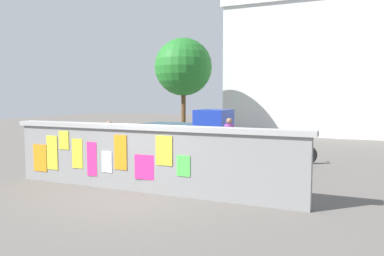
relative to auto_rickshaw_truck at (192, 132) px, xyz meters
name	(u,v)px	position (x,y,z in m)	size (l,w,h in m)	color
ground	(238,150)	(1.42, 1.96, -0.90)	(60.00, 60.00, 0.00)	#605B56
poster_wall	(146,157)	(1.41, -6.04, -0.04)	(8.07, 0.42, 1.67)	gray
auto_rickshaw_truck	(192,132)	(0.00, 0.00, 0.00)	(3.64, 1.61, 1.85)	black
motorcycle	(170,163)	(1.32, -4.54, -0.44)	(1.89, 0.62, 0.87)	black
bicycle_near	(253,168)	(3.56, -3.76, -0.54)	(1.71, 0.44, 0.95)	black
bicycle_far	(292,153)	(4.16, -0.63, -0.54)	(1.68, 0.53, 0.95)	black
person_walking	(109,142)	(-0.73, -4.61, 0.09)	(0.44, 0.44, 1.62)	purple
person_bystander	(229,136)	(2.09, -1.46, 0.09)	(0.48, 0.48, 1.62)	purple
tree_roadside	(183,67)	(-2.90, 5.45, 3.16)	(3.28, 3.28, 5.71)	brown
building_background	(310,68)	(3.43, 11.08, 3.35)	(10.25, 5.54, 8.45)	silver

